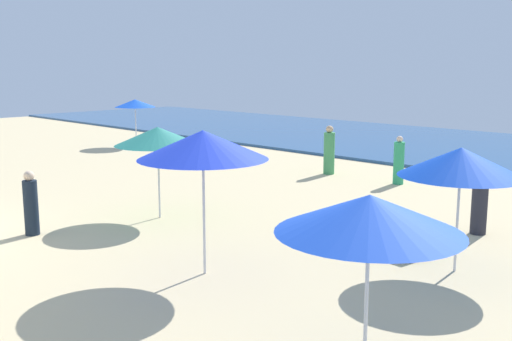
{
  "coord_description": "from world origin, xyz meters",
  "views": [
    {
      "loc": [
        14.79,
        -3.42,
        3.89
      ],
      "look_at": [
        2.89,
        8.46,
        0.92
      ],
      "focal_mm": 42.03,
      "sensor_mm": 36.0,
      "label": 1
    }
  ],
  "objects_px": {
    "umbrella_1": "(203,145)",
    "beachgoer_2": "(329,152)",
    "umbrella_3": "(135,103)",
    "beachgoer_1": "(31,205)",
    "lounge_chair_2_0": "(387,241)",
    "beachgoer_3": "(480,200)",
    "umbrella_2": "(461,162)",
    "umbrella_4": "(158,136)",
    "beachgoer_0": "(399,162)",
    "umbrella_0": "(369,214)"
  },
  "relations": [
    {
      "from": "umbrella_3",
      "to": "beachgoer_2",
      "type": "relative_size",
      "value": 1.28
    },
    {
      "from": "umbrella_2",
      "to": "umbrella_3",
      "type": "xyz_separation_m",
      "value": [
        -19.57,
        5.92,
        -0.05
      ]
    },
    {
      "from": "lounge_chair_2_0",
      "to": "beachgoer_1",
      "type": "distance_m",
      "value": 8.07
    },
    {
      "from": "umbrella_4",
      "to": "beachgoer_1",
      "type": "distance_m",
      "value": 3.44
    },
    {
      "from": "umbrella_1",
      "to": "umbrella_3",
      "type": "xyz_separation_m",
      "value": [
        -16.3,
        9.39,
        -0.39
      ]
    },
    {
      "from": "umbrella_3",
      "to": "umbrella_0",
      "type": "bearing_deg",
      "value": -26.76
    },
    {
      "from": "umbrella_3",
      "to": "umbrella_4",
      "type": "bearing_deg",
      "value": -31.44
    },
    {
      "from": "umbrella_0",
      "to": "umbrella_3",
      "type": "bearing_deg",
      "value": 153.24
    },
    {
      "from": "umbrella_0",
      "to": "umbrella_4",
      "type": "xyz_separation_m",
      "value": [
        -8.37,
        2.91,
        0.0
      ]
    },
    {
      "from": "umbrella_3",
      "to": "beachgoer_1",
      "type": "distance_m",
      "value": 15.62
    },
    {
      "from": "umbrella_0",
      "to": "umbrella_1",
      "type": "distance_m",
      "value": 4.45
    },
    {
      "from": "umbrella_2",
      "to": "umbrella_3",
      "type": "relative_size",
      "value": 1.06
    },
    {
      "from": "umbrella_2",
      "to": "beachgoer_2",
      "type": "relative_size",
      "value": 1.36
    },
    {
      "from": "lounge_chair_2_0",
      "to": "umbrella_2",
      "type": "bearing_deg",
      "value": -88.06
    },
    {
      "from": "lounge_chair_2_0",
      "to": "beachgoer_3",
      "type": "distance_m",
      "value": 2.84
    },
    {
      "from": "umbrella_1",
      "to": "beachgoer_2",
      "type": "height_order",
      "value": "umbrella_1"
    },
    {
      "from": "beachgoer_2",
      "to": "lounge_chair_2_0",
      "type": "bearing_deg",
      "value": -69.54
    },
    {
      "from": "umbrella_2",
      "to": "lounge_chair_2_0",
      "type": "relative_size",
      "value": 1.63
    },
    {
      "from": "beachgoer_2",
      "to": "umbrella_4",
      "type": "bearing_deg",
      "value": -109.61
    },
    {
      "from": "umbrella_0",
      "to": "beachgoer_3",
      "type": "xyz_separation_m",
      "value": [
        -1.89,
        7.27,
        -1.3
      ]
    },
    {
      "from": "umbrella_0",
      "to": "umbrella_3",
      "type": "distance_m",
      "value": 23.09
    },
    {
      "from": "umbrella_0",
      "to": "umbrella_1",
      "type": "height_order",
      "value": "umbrella_1"
    },
    {
      "from": "umbrella_3",
      "to": "beachgoer_0",
      "type": "xyz_separation_m",
      "value": [
        14.2,
        0.72,
        -1.32
      ]
    },
    {
      "from": "beachgoer_1",
      "to": "umbrella_2",
      "type": "bearing_deg",
      "value": -65.96
    },
    {
      "from": "beachgoer_1",
      "to": "beachgoer_0",
      "type": "bearing_deg",
      "value": -19.21
    },
    {
      "from": "beachgoer_2",
      "to": "beachgoer_1",
      "type": "bearing_deg",
      "value": -115.25
    },
    {
      "from": "umbrella_3",
      "to": "umbrella_4",
      "type": "distance_m",
      "value": 14.35
    },
    {
      "from": "umbrella_0",
      "to": "beachgoer_1",
      "type": "relative_size",
      "value": 1.56
    },
    {
      "from": "umbrella_3",
      "to": "beachgoer_3",
      "type": "bearing_deg",
      "value": -9.48
    },
    {
      "from": "umbrella_4",
      "to": "beachgoer_0",
      "type": "relative_size",
      "value": 1.47
    },
    {
      "from": "umbrella_3",
      "to": "beachgoer_0",
      "type": "height_order",
      "value": "umbrella_3"
    },
    {
      "from": "umbrella_4",
      "to": "beachgoer_3",
      "type": "bearing_deg",
      "value": 33.9
    },
    {
      "from": "umbrella_0",
      "to": "umbrella_3",
      "type": "xyz_separation_m",
      "value": [
        -20.62,
        10.4,
        -0.05
      ]
    },
    {
      "from": "umbrella_0",
      "to": "lounge_chair_2_0",
      "type": "height_order",
      "value": "umbrella_0"
    },
    {
      "from": "umbrella_1",
      "to": "beachgoer_0",
      "type": "height_order",
      "value": "umbrella_1"
    },
    {
      "from": "umbrella_1",
      "to": "umbrella_4",
      "type": "distance_m",
      "value": 4.49
    },
    {
      "from": "lounge_chair_2_0",
      "to": "umbrella_0",
      "type": "bearing_deg",
      "value": -144.03
    },
    {
      "from": "beachgoer_0",
      "to": "beachgoer_2",
      "type": "relative_size",
      "value": 0.91
    },
    {
      "from": "beachgoer_0",
      "to": "umbrella_4",
      "type": "bearing_deg",
      "value": 40.63
    },
    {
      "from": "umbrella_2",
      "to": "beachgoer_1",
      "type": "xyz_separation_m",
      "value": [
        -8.11,
        -4.6,
        -1.41
      ]
    },
    {
      "from": "umbrella_4",
      "to": "beachgoer_1",
      "type": "xyz_separation_m",
      "value": [
        -0.79,
        -3.04,
        -1.41
      ]
    },
    {
      "from": "umbrella_2",
      "to": "beachgoer_1",
      "type": "relative_size",
      "value": 1.58
    },
    {
      "from": "beachgoer_1",
      "to": "beachgoer_2",
      "type": "xyz_separation_m",
      "value": [
        -0.03,
        11.09,
        0.11
      ]
    },
    {
      "from": "umbrella_0",
      "to": "beachgoer_0",
      "type": "relative_size",
      "value": 1.47
    },
    {
      "from": "umbrella_3",
      "to": "beachgoer_3",
      "type": "height_order",
      "value": "umbrella_3"
    },
    {
      "from": "beachgoer_0",
      "to": "beachgoer_1",
      "type": "bearing_deg",
      "value": 40.32
    },
    {
      "from": "umbrella_0",
      "to": "umbrella_1",
      "type": "relative_size",
      "value": 0.86
    },
    {
      "from": "umbrella_2",
      "to": "beachgoer_2",
      "type": "bearing_deg",
      "value": 141.48
    },
    {
      "from": "umbrella_0",
      "to": "lounge_chair_2_0",
      "type": "distance_m",
      "value": 5.61
    },
    {
      "from": "umbrella_4",
      "to": "beachgoer_2",
      "type": "xyz_separation_m",
      "value": [
        -0.82,
        8.05,
        -1.3
      ]
    }
  ]
}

